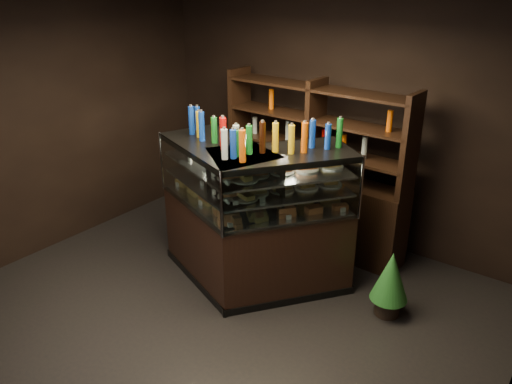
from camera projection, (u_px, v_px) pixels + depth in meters
ground at (201, 325)px, 4.71m from camera, size 5.00×5.00×0.00m
room_shell at (190, 126)px, 3.94m from camera, size 5.02×5.02×3.01m
display_case at (250, 239)px, 5.21m from camera, size 2.11×1.53×1.52m
food_display at (249, 181)px, 4.94m from camera, size 1.74×1.11×0.46m
bottles_top at (249, 134)px, 4.75m from camera, size 1.57×0.97×0.30m
potted_conifer at (391, 275)px, 4.70m from camera, size 0.36×0.36×0.77m
back_shelving at (312, 195)px, 6.00m from camera, size 2.33×0.49×2.00m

